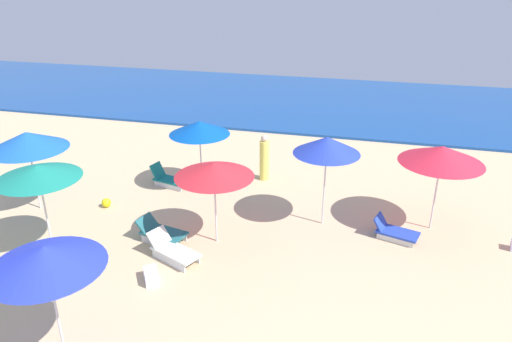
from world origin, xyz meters
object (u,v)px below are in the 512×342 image
lounge_chair_2_0 (173,250)px  umbrella_3 (38,172)px  umbrella_0 (442,155)px  umbrella_2 (214,170)px  umbrella_5 (45,257)px  lounge_chair_2_1 (161,233)px  lounge_chair_0_0 (394,231)px  cooler_box_1 (151,276)px  lounge_chair_6_0 (169,179)px  umbrella_7 (27,141)px  umbrella_4 (327,145)px  beach_ball_0 (106,203)px  beachgoer_2 (264,159)px  umbrella_6 (199,128)px

lounge_chair_2_0 → umbrella_3: bearing=122.5°
umbrella_0 → umbrella_2: umbrella_0 is taller
lounge_chair_2_0 → umbrella_5: bearing=-165.7°
lounge_chair_2_1 → umbrella_2: bearing=-63.8°
lounge_chair_0_0 → lounge_chair_2_1: lounge_chair_2_1 is taller
cooler_box_1 → lounge_chair_2_1: bearing=164.0°
lounge_chair_2_1 → lounge_chair_6_0: bearing=32.5°
lounge_chair_6_0 → umbrella_7: size_ratio=0.58×
umbrella_4 → umbrella_3: bearing=-153.9°
umbrella_3 → beach_ball_0: bearing=89.5°
lounge_chair_6_0 → umbrella_4: bearing=-90.2°
lounge_chair_2_0 → lounge_chair_2_1: lounge_chair_2_0 is taller
umbrella_2 → umbrella_7: (-6.21, 0.49, 0.12)m
lounge_chair_0_0 → umbrella_2: (-4.92, -1.42, 1.99)m
umbrella_4 → beach_ball_0: (-6.96, -0.68, -2.39)m
lounge_chair_6_0 → beachgoer_2: size_ratio=0.87×
umbrella_2 → umbrella_6: (-1.62, 3.20, 0.04)m
lounge_chair_6_0 → beachgoer_2: bearing=-52.9°
beachgoer_2 → umbrella_0: bearing=99.5°
umbrella_6 → umbrella_2: bearing=-63.1°
lounge_chair_0_0 → umbrella_5: bearing=151.6°
umbrella_7 → beach_ball_0: size_ratio=8.62×
lounge_chair_2_0 → umbrella_3: (-3.35, -0.51, 2.14)m
lounge_chair_0_0 → umbrella_3: (-9.11, -3.08, 2.18)m
umbrella_4 → lounge_chair_2_1: bearing=-153.6°
umbrella_4 → umbrella_6: bearing=162.1°
umbrella_0 → cooler_box_1: umbrella_0 is taller
umbrella_6 → cooler_box_1: size_ratio=4.33×
umbrella_5 → lounge_chair_6_0: bearing=99.6°
umbrella_5 → beach_ball_0: bearing=113.7°
umbrella_5 → umbrella_6: (-0.14, 8.19, -0.17)m
umbrella_0 → umbrella_5: 10.43m
lounge_chair_0_0 → cooler_box_1: 6.92m
umbrella_2 → umbrella_4: size_ratio=0.86×
umbrella_0 → lounge_chair_0_0: umbrella_0 is taller
umbrella_0 → lounge_chair_2_1: umbrella_0 is taller
lounge_chair_6_0 → umbrella_7: bearing=141.7°
umbrella_5 → beach_ball_0: size_ratio=8.75×
umbrella_3 → cooler_box_1: size_ratio=4.51×
umbrella_2 → lounge_chair_0_0: bearing=16.1°
lounge_chair_6_0 → umbrella_3: bearing=177.9°
lounge_chair_6_0 → umbrella_5: bearing=-157.0°
umbrella_0 → umbrella_5: umbrella_5 is taller
umbrella_3 → lounge_chair_6_0: bearing=74.5°
lounge_chair_0_0 → umbrella_3: size_ratio=0.53×
umbrella_4 → umbrella_7: (-9.02, -1.28, -0.22)m
umbrella_2 → beachgoer_2: 4.75m
umbrella_4 → umbrella_5: size_ratio=1.06×
lounge_chair_0_0 → umbrella_3: 9.86m
umbrella_0 → lounge_chair_0_0: bearing=-140.6°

